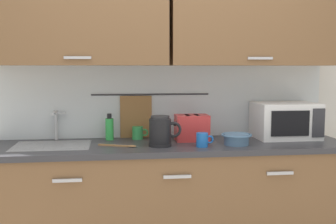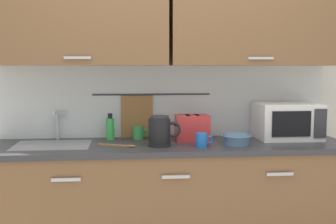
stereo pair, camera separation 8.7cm
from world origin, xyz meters
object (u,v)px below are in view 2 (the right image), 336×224
object	(u,v)px
mug_near_sink	(139,133)
wooden_spoon	(121,145)
microwave	(287,121)
mug_by_kettle	(202,140)
electric_kettle	(160,131)
toaster	(192,128)
dish_soap_bottle	(110,128)
mixing_bowl	(236,139)

from	to	relation	value
mug_near_sink	wooden_spoon	bearing A→B (deg)	-114.13
microwave	mug_by_kettle	bearing A→B (deg)	-159.08
electric_kettle	toaster	distance (m)	0.31
toaster	wooden_spoon	world-z (taller)	toaster
microwave	dish_soap_bottle	world-z (taller)	microwave
mixing_bowl	wooden_spoon	world-z (taller)	mixing_bowl
mug_near_sink	mug_by_kettle	size ratio (longest dim) A/B	1.00
toaster	wooden_spoon	xyz separation A→B (m)	(-0.51, -0.17, -0.09)
dish_soap_bottle	microwave	bearing A→B (deg)	-3.73
mixing_bowl	mug_by_kettle	bearing A→B (deg)	-170.17
toaster	mug_by_kettle	size ratio (longest dim) A/B	2.13
dish_soap_bottle	toaster	bearing A→B (deg)	-10.12
mug_by_kettle	microwave	bearing A→B (deg)	20.92
microwave	toaster	distance (m)	0.73
microwave	electric_kettle	xyz separation A→B (m)	(-0.98, -0.20, -0.03)
microwave	mug_near_sink	xyz separation A→B (m)	(-1.12, 0.09, -0.09)
electric_kettle	microwave	bearing A→B (deg)	11.80
microwave	dish_soap_bottle	distance (m)	1.33
electric_kettle	mug_by_kettle	xyz separation A→B (m)	(0.28, -0.06, -0.05)
mixing_bowl	mug_near_sink	bearing A→B (deg)	154.67
microwave	mixing_bowl	xyz separation A→B (m)	(-0.45, -0.22, -0.09)
dish_soap_bottle	mug_near_sink	world-z (taller)	dish_soap_bottle
electric_kettle	mug_near_sink	xyz separation A→B (m)	(-0.14, 0.29, -0.05)
mixing_bowl	mug_by_kettle	size ratio (longest dim) A/B	1.78
microwave	wooden_spoon	xyz separation A→B (m)	(-1.24, -0.19, -0.13)
microwave	toaster	xyz separation A→B (m)	(-0.73, -0.02, -0.04)
electric_kettle	dish_soap_bottle	xyz separation A→B (m)	(-0.35, 0.29, -0.01)
microwave	toaster	size ratio (longest dim) A/B	1.80
electric_kettle	toaster	size ratio (longest dim) A/B	0.89
electric_kettle	wooden_spoon	size ratio (longest dim) A/B	0.86
toaster	dish_soap_bottle	bearing A→B (deg)	169.88
mug_near_sink	toaster	distance (m)	0.41
microwave	dish_soap_bottle	size ratio (longest dim) A/B	2.35
toaster	microwave	bearing A→B (deg)	1.63
mug_near_sink	wooden_spoon	distance (m)	0.31
electric_kettle	wooden_spoon	distance (m)	0.28
toaster	mug_by_kettle	distance (m)	0.25
microwave	mixing_bowl	world-z (taller)	microwave
mug_near_sink	electric_kettle	bearing A→B (deg)	-64.78
dish_soap_bottle	mug_near_sink	bearing A→B (deg)	1.25
mug_near_sink	toaster	world-z (taller)	toaster
electric_kettle	mug_near_sink	world-z (taller)	electric_kettle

